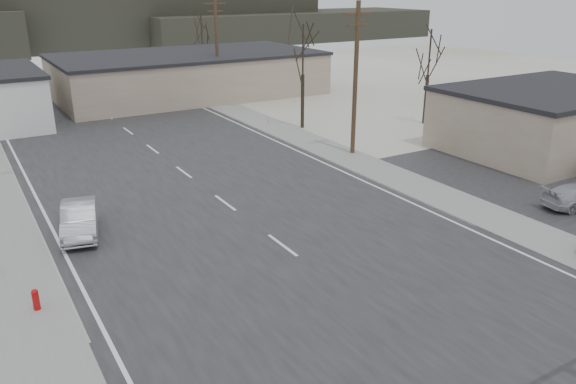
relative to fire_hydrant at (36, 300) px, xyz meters
name	(u,v)px	position (x,y,z in m)	size (l,w,h in m)	color
ground	(405,337)	(10.20, -8.00, -0.45)	(140.00, 140.00, 0.00)	white
main_road	(217,197)	(10.20, 7.00, -0.43)	(18.00, 110.00, 0.05)	#242426
cross_road	(405,336)	(10.20, -8.00, -0.43)	(90.00, 10.00, 0.04)	#242426
sidewalk_right	(325,148)	(20.80, 12.00, -0.42)	(3.00, 90.00, 0.06)	gray
fire_hydrant	(36,300)	(0.00, 0.00, 0.00)	(0.24, 0.24, 0.87)	#A50C0C
building_right_far	(189,74)	(20.20, 36.00, 1.70)	(26.30, 14.30, 4.30)	tan
building_lot	(549,118)	(34.20, 4.00, 1.71)	(14.30, 10.30, 4.30)	tan
upole_right_a	(355,77)	(21.70, 10.00, 4.77)	(2.20, 0.30, 10.00)	#4D3A23
upole_right_b	(217,46)	(21.70, 32.00, 4.77)	(2.20, 0.30, 10.00)	#4D3A23
tree_right_mid	(303,53)	(22.70, 18.00, 5.48)	(3.74, 3.74, 8.33)	#2F281C
tree_right_far	(202,32)	(25.20, 44.00, 5.13)	(3.52, 3.52, 7.84)	#2F281C
tree_lot	(430,55)	(32.20, 14.00, 5.13)	(3.52, 3.52, 7.84)	#2F281C
hill_center	(106,21)	(25.20, 88.00, 4.05)	(80.00, 18.00, 9.00)	#333026
hill_right	(289,26)	(60.20, 82.00, 2.30)	(60.00, 18.00, 5.50)	#333026
sedan_crossing	(80,219)	(2.79, 5.95, 0.32)	(1.53, 4.39, 1.45)	gray
car_far_a	(126,91)	(13.97, 37.61, 0.33)	(2.07, 5.08, 1.48)	black
car_far_b	(29,72)	(7.45, 56.56, 0.31)	(1.69, 4.20, 1.43)	black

